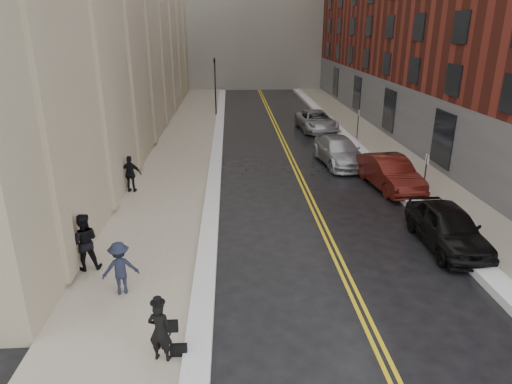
{
  "coord_description": "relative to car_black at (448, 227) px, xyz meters",
  "views": [
    {
      "loc": [
        -1.25,
        -12.08,
        7.91
      ],
      "look_at": [
        -0.3,
        5.09,
        1.6
      ],
      "focal_mm": 32.0,
      "sensor_mm": 36.0,
      "label": 1
    }
  ],
  "objects": [
    {
      "name": "building_right",
      "position": [
        10.7,
        19.91,
        8.2
      ],
      "size": [
        14.0,
        50.0,
        18.0
      ],
      "primitive_type": "cube",
      "color": "maroon",
      "rests_on": "ground"
    },
    {
      "name": "sidewalk_left",
      "position": [
        -11.3,
        12.91,
        -0.73
      ],
      "size": [
        4.0,
        64.0,
        0.15
      ],
      "primitive_type": "cube",
      "color": "gray",
      "rests_on": "ground"
    },
    {
      "name": "parking_sign_far",
      "position": [
        1.1,
        16.91,
        0.55
      ],
      "size": [
        0.06,
        0.35,
        2.23
      ],
      "color": "black",
      "rests_on": "ground"
    },
    {
      "name": "lane_stripe_b",
      "position": [
        -4.18,
        12.91,
        -0.8
      ],
      "size": [
        0.12,
        64.0,
        0.01
      ],
      "primitive_type": "cube",
      "color": "gold",
      "rests_on": "ground"
    },
    {
      "name": "pedestrian_a",
      "position": [
        -13.0,
        -1.25,
        0.34
      ],
      "size": [
        1.11,
        0.95,
        1.99
      ],
      "primitive_type": "imported",
      "rotation": [
        0.0,
        0.0,
        3.37
      ],
      "color": "black",
      "rests_on": "sidewalk_left"
    },
    {
      "name": "snow_ridge_right",
      "position": [
        0.35,
        12.91,
        -0.65
      ],
      "size": [
        0.85,
        60.8,
        0.3
      ],
      "primitive_type": "cube",
      "color": "white",
      "rests_on": "ground"
    },
    {
      "name": "lane_stripe_a",
      "position": [
        -4.42,
        12.91,
        -0.8
      ],
      "size": [
        0.12,
        64.0,
        0.01
      ],
      "primitive_type": "cube",
      "color": "gold",
      "rests_on": "ground"
    },
    {
      "name": "car_maroon",
      "position": [
        0.0,
        6.6,
        0.02
      ],
      "size": [
        2.34,
        5.17,
        1.65
      ],
      "primitive_type": "imported",
      "rotation": [
        0.0,
        0.0,
        0.12
      ],
      "color": "#47110C",
      "rests_on": "ground"
    },
    {
      "name": "car_black",
      "position": [
        0.0,
        0.0,
        0.0
      ],
      "size": [
        1.94,
        4.74,
        1.61
      ],
      "primitive_type": "imported",
      "rotation": [
        0.0,
        0.0,
        -0.01
      ],
      "color": "black",
      "rests_on": "ground"
    },
    {
      "name": "pedestrian_main",
      "position": [
        -9.85,
        -5.89,
        0.16
      ],
      "size": [
        0.67,
        0.51,
        1.62
      ],
      "primitive_type": "imported",
      "rotation": [
        0.0,
        0.0,
        2.91
      ],
      "color": "black",
      "rests_on": "sidewalk_left"
    },
    {
      "name": "pedestrian_c",
      "position": [
        -13.0,
        6.37,
        0.26
      ],
      "size": [
        1.11,
        0.55,
        1.82
      ],
      "primitive_type": "imported",
      "rotation": [
        0.0,
        0.0,
        3.04
      ],
      "color": "black",
      "rests_on": "sidewalk_left"
    },
    {
      "name": "parking_sign_near",
      "position": [
        1.1,
        4.91,
        0.55
      ],
      "size": [
        0.06,
        0.35,
        2.23
      ],
      "color": "black",
      "rests_on": "ground"
    },
    {
      "name": "snow_ridge_left",
      "position": [
        -9.0,
        12.91,
        -0.67
      ],
      "size": [
        0.7,
        60.8,
        0.26
      ],
      "primitive_type": "cube",
      "color": "white",
      "rests_on": "ground"
    },
    {
      "name": "sidewalk_right",
      "position": [
        2.2,
        12.91,
        -0.73
      ],
      "size": [
        3.0,
        64.0,
        0.15
      ],
      "primitive_type": "cube",
      "color": "gray",
      "rests_on": "ground"
    },
    {
      "name": "ground",
      "position": [
        -6.8,
        -3.09,
        -0.8
      ],
      "size": [
        160.0,
        160.0,
        0.0
      ],
      "primitive_type": "plane",
      "color": "black",
      "rests_on": "ground"
    },
    {
      "name": "pedestrian_b",
      "position": [
        -11.48,
        -2.81,
        0.19
      ],
      "size": [
        1.22,
        0.9,
        1.7
      ],
      "primitive_type": "imported",
      "rotation": [
        0.0,
        0.0,
        3.41
      ],
      "color": "black",
      "rests_on": "sidewalk_left"
    },
    {
      "name": "car_silver_near",
      "position": [
        -1.6,
        11.05,
        -0.02
      ],
      "size": [
        2.76,
        5.63,
        1.58
      ],
      "primitive_type": "imported",
      "rotation": [
        0.0,
        0.0,
        0.1
      ],
      "color": "#9D9FA4",
      "rests_on": "ground"
    },
    {
      "name": "traffic_signal",
      "position": [
        -9.4,
        26.91,
        2.28
      ],
      "size": [
        0.18,
        0.15,
        5.2
      ],
      "color": "black",
      "rests_on": "ground"
    },
    {
      "name": "car_silver_far",
      "position": [
        -1.29,
        20.36,
        -0.03
      ],
      "size": [
        2.93,
        5.75,
        1.55
      ],
      "primitive_type": "imported",
      "rotation": [
        0.0,
        0.0,
        0.06
      ],
      "color": "#9C9DA4",
      "rests_on": "ground"
    }
  ]
}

